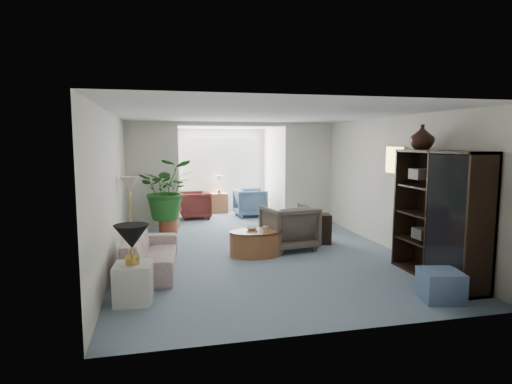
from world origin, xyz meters
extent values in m
plane|color=gray|center=(0.00, 0.00, 0.00)|extent=(6.00, 6.00, 0.00)
plane|color=gray|center=(0.00, 4.10, 0.00)|extent=(2.60, 2.60, 0.00)
cube|color=white|center=(-1.90, 3.00, 1.25)|extent=(1.20, 0.12, 2.50)
cube|color=white|center=(1.90, 3.00, 1.25)|extent=(1.20, 0.12, 2.50)
cube|color=white|center=(0.00, 3.00, 2.45)|extent=(2.60, 0.12, 0.10)
cube|color=white|center=(0.00, 5.18, 1.40)|extent=(2.20, 0.02, 1.50)
cube|color=white|center=(0.00, 5.15, 1.40)|extent=(2.20, 0.02, 1.50)
cube|color=#B6AC92|center=(2.46, -0.10, 1.70)|extent=(0.04, 0.50, 0.40)
imported|color=beige|center=(-1.92, -0.28, 0.28)|extent=(0.90, 1.99, 0.57)
cube|color=silver|center=(-2.12, -1.63, 0.25)|extent=(0.49, 0.49, 0.51)
cone|color=black|center=(-2.12, -1.63, 0.86)|extent=(0.44, 0.44, 0.30)
cone|color=beige|center=(-2.29, 1.09, 1.25)|extent=(0.36, 0.36, 0.28)
cylinder|color=#945635|center=(-0.10, 0.20, 0.23)|extent=(1.13, 1.13, 0.45)
imported|color=silver|center=(-0.15, 0.30, 0.48)|extent=(0.26, 0.26, 0.05)
imported|color=#BCB6A5|center=(0.05, 0.10, 0.50)|extent=(0.13, 0.13, 0.10)
imported|color=#62584D|center=(0.63, 0.53, 0.42)|extent=(1.02, 1.04, 0.84)
cube|color=black|center=(1.33, 0.83, 0.29)|extent=(0.56, 0.48, 0.59)
cube|color=black|center=(2.23, -1.68, 0.96)|extent=(0.46, 1.72, 1.91)
imported|color=black|center=(2.23, -1.18, 2.11)|extent=(0.37, 0.37, 0.38)
cube|color=slate|center=(1.74, -2.44, 0.19)|extent=(0.59, 0.59, 0.39)
cylinder|color=brown|center=(-1.58, 2.44, 0.16)|extent=(0.40, 0.40, 0.32)
imported|color=#205A1E|center=(-1.58, 2.44, 0.99)|extent=(1.20, 1.04, 1.34)
imported|color=slate|center=(0.67, 4.16, 0.37)|extent=(0.84, 0.82, 0.75)
imported|color=#51211B|center=(-0.83, 4.16, 0.36)|extent=(0.81, 0.79, 0.72)
cube|color=#945635|center=(-0.08, 4.91, 0.28)|extent=(0.47, 0.37, 0.56)
cube|color=#262421|center=(2.18, -2.19, 0.64)|extent=(0.30, 0.26, 0.16)
cube|color=#34312F|center=(2.18, -1.44, 0.64)|extent=(0.30, 0.26, 0.16)
cube|color=#312D26|center=(2.18, -2.11, 1.54)|extent=(0.30, 0.26, 0.16)
cube|color=#4A4745|center=(2.18, -1.91, 1.09)|extent=(0.30, 0.26, 0.16)
cube|color=#4E4B49|center=(2.18, -1.29, 1.54)|extent=(0.30, 0.26, 0.16)
camera|label=1|loc=(-1.77, -7.05, 2.04)|focal=29.78mm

